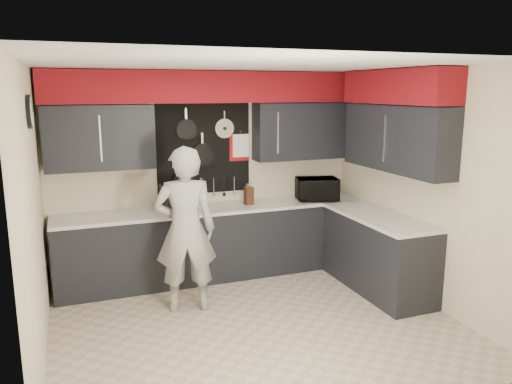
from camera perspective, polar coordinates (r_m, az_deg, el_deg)
name	(u,v)px	position (r m, az deg, el deg)	size (l,w,h in m)	color
ground	(256,324)	(5.32, -0.05, -14.81)	(4.00, 4.00, 0.00)	beige
back_wall_assembly	(211,119)	(6.30, -5.21, 8.31)	(4.00, 0.36, 2.60)	beige
right_wall_assembly	(400,128)	(5.92, 16.15, 7.03)	(0.36, 3.50, 2.60)	beige
left_wall_assembly	(34,215)	(4.60, -24.06, -2.43)	(0.05, 3.50, 2.60)	beige
base_cabinets	(260,245)	(6.29, 0.47, -6.06)	(3.95, 2.20, 0.92)	black
microwave	(317,189)	(6.70, 6.98, 0.33)	(0.53, 0.36, 0.30)	black
knife_block	(249,196)	(6.40, -0.83, -0.44)	(0.10, 0.10, 0.23)	#361F11
utensil_crock	(202,200)	(6.32, -6.22, -0.92)	(0.13, 0.13, 0.17)	white
coffee_maker	(168,196)	(6.19, -10.02, -0.50)	(0.19, 0.23, 0.33)	black
person	(185,230)	(5.38, -8.06, -4.32)	(0.66, 0.43, 1.80)	#ABABA9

